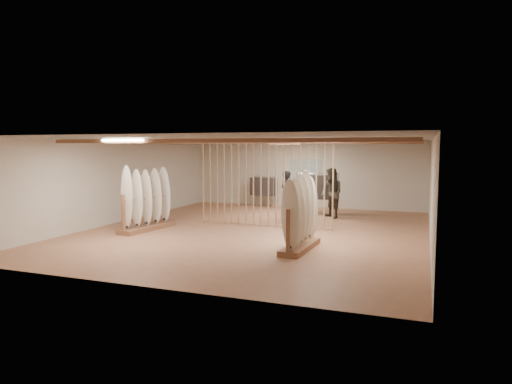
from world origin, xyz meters
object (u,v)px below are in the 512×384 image
(rack_right, at_px, (300,224))
(shopper_b, at_px, (332,190))
(rack_left, at_px, (147,208))
(shopper_a, at_px, (287,191))
(clothing_rack_b, at_px, (318,187))
(clothing_rack_a, at_px, (263,187))

(rack_right, relative_size, shopper_b, 0.97)
(shopper_b, bearing_deg, rack_left, -95.51)
(shopper_a, height_order, shopper_b, shopper_b)
(clothing_rack_b, distance_m, shopper_b, 0.94)
(rack_left, distance_m, clothing_rack_b, 6.61)
(clothing_rack_a, height_order, shopper_a, shopper_a)
(rack_left, distance_m, shopper_b, 6.58)
(rack_right, bearing_deg, shopper_a, 112.80)
(shopper_a, bearing_deg, clothing_rack_a, -18.05)
(rack_left, xyz_separation_m, rack_right, (5.15, -0.97, -0.03))
(shopper_a, bearing_deg, shopper_b, -118.61)
(rack_left, height_order, shopper_b, shopper_b)
(clothing_rack_b, height_order, shopper_a, shopper_a)
(rack_left, height_order, clothing_rack_a, rack_left)
(clothing_rack_a, distance_m, shopper_b, 3.93)
(clothing_rack_b, bearing_deg, shopper_b, -48.69)
(rack_left, height_order, clothing_rack_b, rack_left)
(clothing_rack_b, relative_size, shopper_a, 0.82)
(shopper_a, relative_size, shopper_b, 0.96)
(rack_left, relative_size, rack_right, 1.07)
(rack_right, relative_size, clothing_rack_a, 1.49)
(clothing_rack_a, bearing_deg, rack_left, -89.47)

